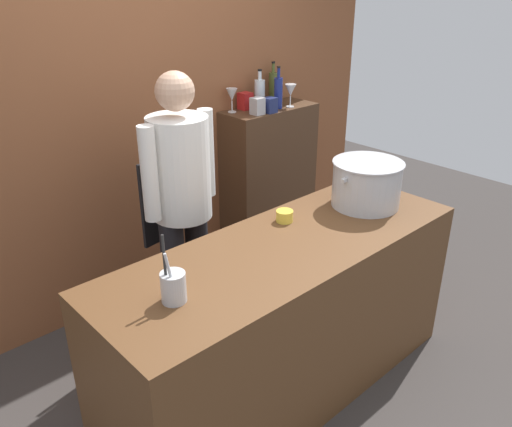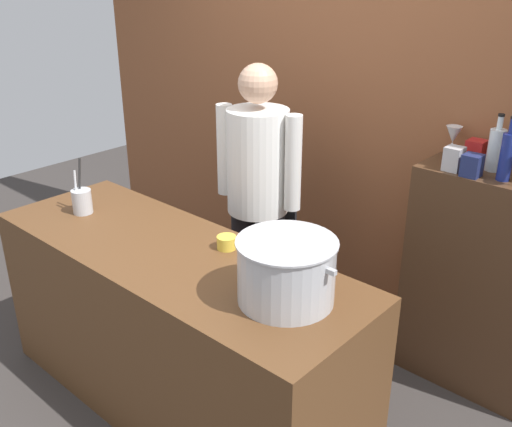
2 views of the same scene
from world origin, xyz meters
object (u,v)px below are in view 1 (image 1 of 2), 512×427
Objects in this scene: spice_tin_silver at (257,106)px; chef at (181,195)px; butter_jar at (285,216)px; stockpot_large at (367,184)px; wine_bottle_clear at (260,93)px; spice_tin_navy at (270,105)px; utensil_crock at (173,286)px; wine_bottle_olive at (273,87)px; wine_glass_wide at (290,91)px; spice_tin_red at (245,101)px; wine_bottle_cobalt at (278,92)px; wine_glass_short at (232,95)px.

chef is at bearing -158.53° from spice_tin_silver.
butter_jar is 0.78× the size of spice_tin_silver.
stockpot_large reaches higher than butter_jar.
chef is at bearing 137.76° from stockpot_large.
wine_bottle_clear is (0.80, 1.04, 0.38)m from butter_jar.
chef is 1.13m from spice_tin_navy.
utensil_crock is 3.23× the size of butter_jar.
wine_bottle_clear is 0.20m from wine_bottle_olive.
wine_bottle_olive is at bearing 88.58° from wine_glass_wide.
spice_tin_red reaches higher than butter_jar.
wine_bottle_olive is at bearing 15.71° from wine_bottle_clear.
wine_glass_short is (-0.32, 0.14, 0.00)m from wine_bottle_cobalt.
chef is at bearing -151.07° from spice_tin_red.
spice_tin_red is (-0.30, -0.01, -0.06)m from wine_bottle_olive.
wine_bottle_cobalt reaches higher than wine_bottle_clear.
stockpot_large is at bearing -98.97° from spice_tin_red.
spice_tin_silver reaches higher than stockpot_large.
wine_glass_wide is at bearing 42.78° from butter_jar.
spice_tin_silver is at bearing 179.32° from wine_glass_wide.
wine_glass_short is 0.28m from spice_tin_navy.
wine_bottle_cobalt is 0.10m from wine_glass_wide.
butter_jar is 1.37m from wine_bottle_clear.
utensil_crock is 2.19m from wine_glass_wide.
wine_glass_wide is (0.10, -0.03, 0.00)m from wine_bottle_cobalt.
butter_jar is 1.21m from spice_tin_navy.
spice_tin_red is at bearing 81.03° from stockpot_large.
stockpot_large is at bearing -114.53° from wine_glass_wide.
butter_jar is 0.30× the size of wine_bottle_olive.
wine_glass_short is (-0.42, 0.18, 0.00)m from wine_glass_wide.
wine_glass_short is at bearing 170.24° from wine_bottle_clear.
chef is at bearing -155.24° from wine_bottle_clear.
wine_glass_wide is at bearing -0.68° from spice_tin_silver.
spice_tin_navy is at bearing -171.04° from chef.
utensil_crock is 2.05m from spice_tin_red.
wine_bottle_clear is at bearing 73.82° from spice_tin_navy.
wine_bottle_olive reaches higher than wine_bottle_clear.
wine_bottle_olive reaches higher than stockpot_large.
wine_bottle_clear reaches higher than spice_tin_silver.
butter_jar is 1.28m from wine_glass_short.
utensil_crock is 1.76× the size of wine_glass_short.
wine_glass_wide is 0.35m from spice_tin_red.
stockpot_large is at bearing -18.41° from butter_jar.
spice_tin_silver is at bearing 54.46° from butter_jar.
utensil_crock is 1.98m from spice_tin_navy.
spice_tin_silver reaches higher than spice_tin_navy.
wine_glass_wide is at bearing -22.64° from wine_glass_short.
wine_glass_short is at bearing 62.57° from butter_jar.
wine_glass_wide is 0.24m from spice_tin_navy.
wine_bottle_clear is at bearing -9.76° from wine_glass_short.
wine_glass_wide is at bearing 4.28° from spice_tin_navy.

